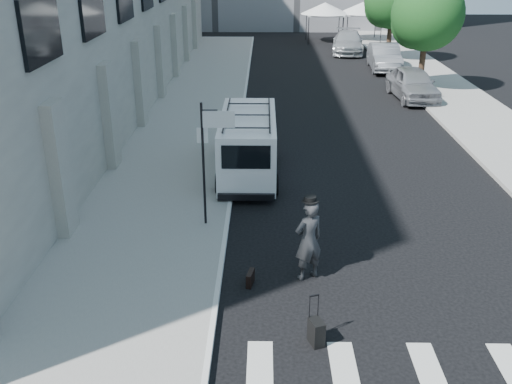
{
  "coord_description": "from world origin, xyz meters",
  "views": [
    {
      "loc": [
        -0.94,
        -11.33,
        7.37
      ],
      "look_at": [
        -1.16,
        2.78,
        1.3
      ],
      "focal_mm": 40.0,
      "sensor_mm": 36.0,
      "label": 1
    }
  ],
  "objects_px": {
    "suitcase": "(316,332)",
    "cargo_van": "(248,143)",
    "parked_car_a": "(413,83)",
    "parked_car_b": "(384,57)",
    "businessman": "(308,240)",
    "briefcase": "(250,278)",
    "parked_car_c": "(348,42)"
  },
  "relations": [
    {
      "from": "businessman",
      "to": "parked_car_c",
      "type": "distance_m",
      "value": 32.49
    },
    {
      "from": "businessman",
      "to": "parked_car_c",
      "type": "height_order",
      "value": "businessman"
    },
    {
      "from": "suitcase",
      "to": "parked_car_a",
      "type": "distance_m",
      "value": 21.42
    },
    {
      "from": "parked_car_a",
      "to": "parked_car_c",
      "type": "bearing_deg",
      "value": 92.51
    },
    {
      "from": "parked_car_c",
      "to": "businessman",
      "type": "bearing_deg",
      "value": -91.86
    },
    {
      "from": "briefcase",
      "to": "parked_car_b",
      "type": "relative_size",
      "value": 0.09
    },
    {
      "from": "briefcase",
      "to": "suitcase",
      "type": "bearing_deg",
      "value": -46.47
    },
    {
      "from": "businessman",
      "to": "parked_car_a",
      "type": "distance_m",
      "value": 19.05
    },
    {
      "from": "parked_car_a",
      "to": "parked_car_c",
      "type": "relative_size",
      "value": 0.88
    },
    {
      "from": "suitcase",
      "to": "cargo_van",
      "type": "bearing_deg",
      "value": 79.8
    },
    {
      "from": "briefcase",
      "to": "parked_car_a",
      "type": "height_order",
      "value": "parked_car_a"
    },
    {
      "from": "parked_car_a",
      "to": "parked_car_c",
      "type": "distance_m",
      "value": 14.31
    },
    {
      "from": "suitcase",
      "to": "parked_car_a",
      "type": "bearing_deg",
      "value": 51.85
    },
    {
      "from": "briefcase",
      "to": "parked_car_b",
      "type": "bearing_deg",
      "value": 83.9
    },
    {
      "from": "cargo_van",
      "to": "parked_car_a",
      "type": "relative_size",
      "value": 1.18
    },
    {
      "from": "parked_car_c",
      "to": "briefcase",
      "type": "bearing_deg",
      "value": -94.1
    },
    {
      "from": "parked_car_a",
      "to": "briefcase",
      "type": "bearing_deg",
      "value": -117.35
    },
    {
      "from": "cargo_van",
      "to": "parked_car_a",
      "type": "height_order",
      "value": "cargo_van"
    },
    {
      "from": "parked_car_a",
      "to": "parked_car_b",
      "type": "height_order",
      "value": "parked_car_b"
    },
    {
      "from": "suitcase",
      "to": "briefcase",
      "type": "bearing_deg",
      "value": 102.38
    },
    {
      "from": "businessman",
      "to": "briefcase",
      "type": "distance_m",
      "value": 1.64
    },
    {
      "from": "suitcase",
      "to": "parked_car_b",
      "type": "bearing_deg",
      "value": 56.64
    },
    {
      "from": "cargo_van",
      "to": "businessman",
      "type": "bearing_deg",
      "value": -76.96
    },
    {
      "from": "suitcase",
      "to": "parked_car_a",
      "type": "height_order",
      "value": "parked_car_a"
    },
    {
      "from": "businessman",
      "to": "parked_car_b",
      "type": "height_order",
      "value": "businessman"
    },
    {
      "from": "businessman",
      "to": "parked_car_b",
      "type": "xyz_separation_m",
      "value": [
        6.69,
        25.56,
        -0.19
      ]
    },
    {
      "from": "suitcase",
      "to": "cargo_van",
      "type": "height_order",
      "value": "cargo_van"
    },
    {
      "from": "businessman",
      "to": "briefcase",
      "type": "bearing_deg",
      "value": -15.61
    },
    {
      "from": "businessman",
      "to": "parked_car_a",
      "type": "relative_size",
      "value": 0.42
    },
    {
      "from": "businessman",
      "to": "cargo_van",
      "type": "height_order",
      "value": "cargo_van"
    },
    {
      "from": "businessman",
      "to": "cargo_van",
      "type": "relative_size",
      "value": 0.36
    },
    {
      "from": "businessman",
      "to": "parked_car_b",
      "type": "relative_size",
      "value": 0.4
    }
  ]
}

